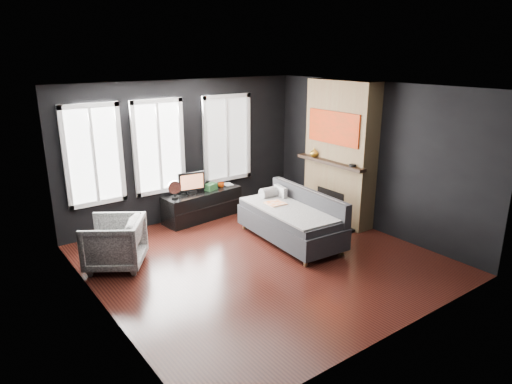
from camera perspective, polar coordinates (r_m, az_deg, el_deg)
floor at (r=7.37m, az=0.76°, el=-8.52°), size 5.00×5.00×0.00m
ceiling at (r=6.66m, az=0.85°, el=12.90°), size 5.00×5.00×0.00m
wall_back at (r=8.96m, az=-8.90°, el=5.09°), size 5.00×0.02×2.70m
wall_left at (r=5.81m, az=-19.31°, el=-2.37°), size 0.02×5.00×2.70m
wall_right at (r=8.59m, az=14.28°, el=4.24°), size 0.02×5.00×2.70m
windows at (r=8.57m, az=-11.81°, el=11.37°), size 4.00×0.16×1.76m
fireplace at (r=8.83m, az=10.46°, el=4.83°), size 0.70×1.62×2.70m
sofa at (r=7.95m, az=4.31°, el=-3.15°), size 1.16×2.12×0.89m
stripe_pillow at (r=8.48m, az=3.10°, el=-0.40°), size 0.13×0.35×0.35m
armchair at (r=7.34m, az=-17.31°, el=-5.81°), size 1.11×1.12×0.86m
media_console at (r=9.11m, az=-6.72°, el=-1.60°), size 1.67×0.69×0.56m
monitor at (r=8.87m, az=-8.06°, el=1.31°), size 0.54×0.18×0.48m
desk_fan at (r=8.63m, az=-10.14°, el=0.33°), size 0.29×0.29×0.36m
mug at (r=9.24m, az=-4.40°, el=0.97°), size 0.15×0.13×0.13m
book at (r=9.36m, az=-4.03°, el=1.52°), size 0.17×0.04×0.23m
storage_box at (r=9.09m, az=-5.66°, el=0.65°), size 0.27×0.22×0.13m
mantel_vase at (r=8.97m, az=7.26°, el=4.93°), size 0.19×0.19×0.16m
mantel_clock at (r=8.31m, az=11.97°, el=3.27°), size 0.13×0.13×0.04m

